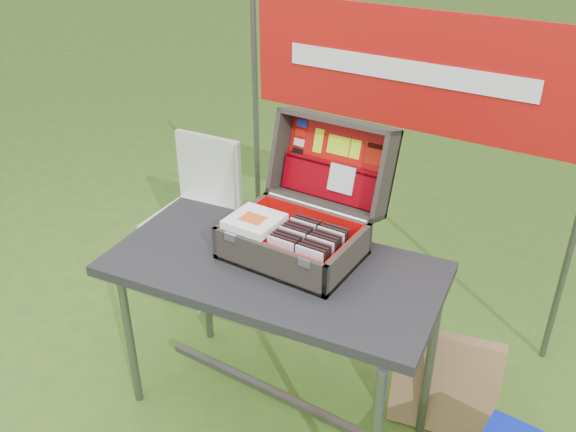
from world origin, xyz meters
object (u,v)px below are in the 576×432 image
Objects in this scene: table at (274,345)px; cardboard_box at (445,384)px; suitcase at (301,198)px; chair at (190,222)px.

cardboard_box is at bearing 21.56° from table.
suitcase is 1.14× the size of cardboard_box.
suitcase is (0.03, 0.15, 0.62)m from table.
chair is (-0.91, 0.54, 0.04)m from table.
table is 1.45× the size of chair.
cardboard_box is (0.62, 0.34, -0.17)m from table.
chair reaches higher than table.
suitcase is 1.17m from chair.
suitcase is at bearing -27.47° from chair.
suitcase reaches higher than chair.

